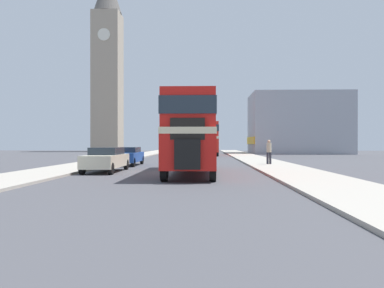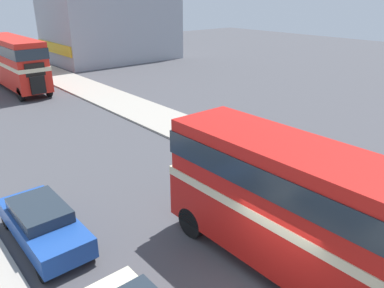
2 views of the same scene
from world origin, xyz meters
TOP-DOWN VIEW (x-y plane):
  - sidewalk_right at (6.75, 0.00)m, footprint 3.50×120.00m
  - double_decker_bus at (1.16, -0.70)m, footprint 2.40×10.51m
  - bus_distant at (2.30, 29.19)m, footprint 2.45×10.40m
  - car_parked_mid at (-3.84, 6.39)m, footprint 1.67×4.38m
  - pedestrian_walking at (6.53, 6.42)m, footprint 0.36×0.36m
  - shop_building_block at (16.24, 37.50)m, footprint 14.61×9.56m

SIDE VIEW (x-z plane):
  - sidewalk_right at x=6.75m, z-range 0.00..0.12m
  - car_parked_mid at x=-3.84m, z-range 0.04..1.39m
  - pedestrian_walking at x=6.53m, z-range 0.24..2.01m
  - double_decker_bus at x=1.16m, z-range 0.39..4.40m
  - bus_distant at x=2.30m, z-range 0.41..4.72m
  - shop_building_block at x=16.24m, z-range 0.00..9.26m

